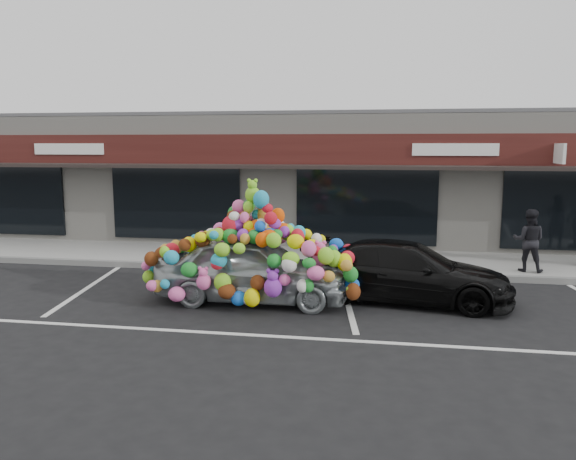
# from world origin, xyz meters

# --- Properties ---
(ground) EXTENTS (90.00, 90.00, 0.00)m
(ground) POSITION_xyz_m (0.00, 0.00, 0.00)
(ground) COLOR black
(ground) RESTS_ON ground
(shop_building) EXTENTS (24.00, 7.20, 4.31)m
(shop_building) POSITION_xyz_m (0.00, 8.44, 2.16)
(shop_building) COLOR beige
(shop_building) RESTS_ON ground
(sidewalk) EXTENTS (26.00, 3.00, 0.15)m
(sidewalk) POSITION_xyz_m (0.00, 4.00, 0.07)
(sidewalk) COLOR #999893
(sidewalk) RESTS_ON ground
(kerb) EXTENTS (26.00, 0.18, 0.16)m
(kerb) POSITION_xyz_m (0.00, 2.50, 0.07)
(kerb) COLOR slate
(kerb) RESTS_ON ground
(parking_stripe_left) EXTENTS (0.73, 4.37, 0.01)m
(parking_stripe_left) POSITION_xyz_m (-3.20, 0.20, 0.00)
(parking_stripe_left) COLOR silver
(parking_stripe_left) RESTS_ON ground
(parking_stripe_mid) EXTENTS (0.73, 4.37, 0.01)m
(parking_stripe_mid) POSITION_xyz_m (2.80, 0.20, 0.00)
(parking_stripe_mid) COLOR silver
(parking_stripe_mid) RESTS_ON ground
(lane_line) EXTENTS (14.00, 0.12, 0.01)m
(lane_line) POSITION_xyz_m (2.00, -2.30, 0.00)
(lane_line) COLOR silver
(lane_line) RESTS_ON ground
(toy_car) EXTENTS (2.99, 4.39, 2.56)m
(toy_car) POSITION_xyz_m (0.84, -0.17, 0.87)
(toy_car) COLOR #B8BEC3
(toy_car) RESTS_ON ground
(black_sedan) EXTENTS (2.43, 4.55, 1.26)m
(black_sedan) POSITION_xyz_m (4.05, 0.39, 0.63)
(black_sedan) COLOR black
(black_sedan) RESTS_ON ground
(pedestrian_b) EXTENTS (0.88, 0.76, 1.57)m
(pedestrian_b) POSITION_xyz_m (7.11, 3.10, 0.93)
(pedestrian_b) COLOR black
(pedestrian_b) RESTS_ON sidewalk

